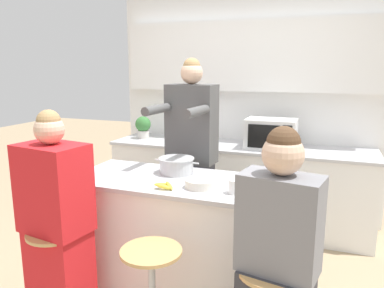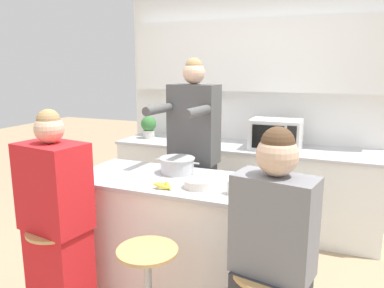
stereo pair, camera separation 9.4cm
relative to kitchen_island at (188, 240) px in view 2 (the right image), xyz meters
name	(u,v)px [view 2 (the right image)]	position (x,y,z in m)	size (l,w,h in m)	color
wall_back	(252,82)	(0.00, 1.82, 1.07)	(3.00, 0.22, 2.70)	white
back_counter	(242,185)	(0.00, 1.50, -0.02)	(2.79, 0.67, 0.89)	white
kitchen_island	(188,240)	(0.00, 0.00, 0.00)	(1.70, 0.69, 0.93)	black
bar_stool_leftmost	(58,275)	(-0.68, -0.59, -0.11)	(0.38, 0.38, 0.69)	tan
person_cooking	(194,165)	(-0.18, 0.54, 0.42)	(0.44, 0.61, 1.79)	#383842
person_wrapped_blanket	(57,227)	(-0.68, -0.57, 0.22)	(0.46, 0.35, 1.46)	red
person_seated_near	(271,276)	(0.71, -0.57, 0.20)	(0.43, 0.33, 1.44)	#333338
cooking_pot	(177,165)	(-0.15, 0.14, 0.52)	(0.35, 0.27, 0.12)	#B7BABC
fruit_bowl	(199,184)	(0.13, -0.12, 0.49)	(0.20, 0.20, 0.06)	silver
mixing_bowl_steel	(269,179)	(0.54, 0.15, 0.49)	(0.19, 0.19, 0.06)	white
coffee_cup_near	(233,187)	(0.37, -0.15, 0.50)	(0.12, 0.09, 0.09)	white
banana_bunch	(163,185)	(-0.08, -0.23, 0.48)	(0.15, 0.11, 0.05)	yellow
microwave	(276,134)	(0.35, 1.45, 0.57)	(0.50, 0.38, 0.31)	white
potted_plant	(149,126)	(-1.14, 1.50, 0.56)	(0.18, 0.18, 0.26)	beige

